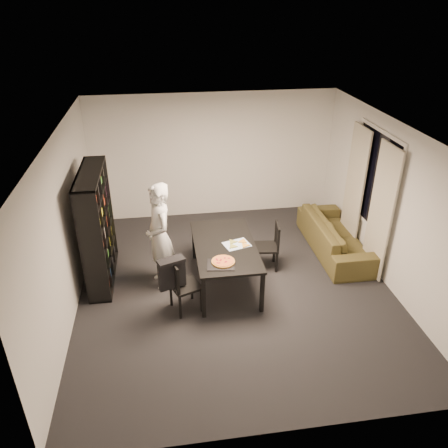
{
  "coord_description": "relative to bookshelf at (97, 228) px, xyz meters",
  "views": [
    {
      "loc": [
        -1.04,
        -5.8,
        4.31
      ],
      "look_at": [
        -0.15,
        0.23,
        1.05
      ],
      "focal_mm": 35.0,
      "sensor_mm": 36.0,
      "label": 1
    }
  ],
  "objects": [
    {
      "name": "room",
      "position": [
        2.16,
        -0.6,
        0.35
      ],
      "size": [
        5.01,
        5.51,
        2.61
      ],
      "color": "black",
      "rests_on": "ground"
    },
    {
      "name": "baking_tray",
      "position": [
        1.86,
        -1.04,
        -0.21
      ],
      "size": [
        0.44,
        0.37,
        0.01
      ],
      "primitive_type": "cube",
      "rotation": [
        0.0,
        0.0,
        -0.13
      ],
      "color": "black",
      "rests_on": "dining_table"
    },
    {
      "name": "window_frame",
      "position": [
        4.64,
        -0.0,
        0.55
      ],
      "size": [
        0.03,
        1.52,
        1.72
      ],
      "primitive_type": "cube",
      "color": "white",
      "rests_on": "room"
    },
    {
      "name": "pizza_slices",
      "position": [
        2.22,
        -0.49,
        -0.21
      ],
      "size": [
        0.41,
        0.36,
        0.01
      ],
      "primitive_type": null,
      "rotation": [
        0.0,
        0.0,
        -0.14
      ],
      "color": "#BE793B",
      "rests_on": "dining_table"
    },
    {
      "name": "draped_jacket",
      "position": [
        1.13,
        -1.12,
        -0.22
      ],
      "size": [
        0.42,
        0.3,
        0.49
      ],
      "rotation": [
        0.0,
        0.0,
        1.93
      ],
      "color": "black",
      "rests_on": "chair_left"
    },
    {
      "name": "chair_right",
      "position": [
        2.87,
        -0.12,
        -0.47
      ],
      "size": [
        0.44,
        0.44,
        0.85
      ],
      "rotation": [
        0.0,
        0.0,
        -1.69
      ],
      "color": "black",
      "rests_on": "room"
    },
    {
      "name": "pepperoni_pizza",
      "position": [
        1.9,
        -0.99,
        -0.19
      ],
      "size": [
        0.35,
        0.35,
        0.03
      ],
      "rotation": [
        0.0,
        0.0,
        0.06
      ],
      "color": "#AA7331",
      "rests_on": "dining_table"
    },
    {
      "name": "window_pane",
      "position": [
        4.64,
        -0.0,
        0.55
      ],
      "size": [
        0.02,
        1.4,
        1.6
      ],
      "primitive_type": "cube",
      "color": "black",
      "rests_on": "room"
    },
    {
      "name": "person",
      "position": [
        0.98,
        -0.33,
        -0.06
      ],
      "size": [
        0.59,
        0.74,
        1.78
      ],
      "primitive_type": "imported",
      "rotation": [
        0.0,
        0.0,
        -1.28
      ],
      "color": "silver",
      "rests_on": "room"
    },
    {
      "name": "kitchen_towel",
      "position": [
        2.2,
        -0.5,
        -0.22
      ],
      "size": [
        0.47,
        0.4,
        0.01
      ],
      "primitive_type": "cube",
      "rotation": [
        0.0,
        0.0,
        0.28
      ],
      "color": "silver",
      "rests_on": "dining_table"
    },
    {
      "name": "bookshelf",
      "position": [
        0.0,
        0.0,
        0.0
      ],
      "size": [
        0.35,
        1.5,
        1.9
      ],
      "primitive_type": "cube",
      "color": "black",
      "rests_on": "room"
    },
    {
      "name": "chair_left",
      "position": [
        1.25,
        -1.08,
        -0.45
      ],
      "size": [
        0.52,
        0.52,
        0.88
      ],
      "rotation": [
        0.0,
        0.0,
        1.93
      ],
      "color": "black",
      "rests_on": "room"
    },
    {
      "name": "curtain_right",
      "position": [
        4.56,
        0.52,
        0.2
      ],
      "size": [
        0.03,
        0.7,
        2.25
      ],
      "primitive_type": "cube",
      "color": "#BCB7A1",
      "rests_on": "room"
    },
    {
      "name": "dining_table",
      "position": [
        2.01,
        -0.47,
        -0.29
      ],
      "size": [
        0.97,
        1.75,
        0.73
      ],
      "color": "black",
      "rests_on": "room"
    },
    {
      "name": "sofa",
      "position": [
        4.2,
        0.25,
        -0.64
      ],
      "size": [
        0.83,
        2.12,
        0.62
      ],
      "primitive_type": "imported",
      "rotation": [
        0.0,
        0.0,
        1.57
      ],
      "color": "#473D1C",
      "rests_on": "room"
    },
    {
      "name": "curtain_left",
      "position": [
        4.56,
        -0.52,
        0.2
      ],
      "size": [
        0.03,
        0.7,
        2.25
      ],
      "primitive_type": "cube",
      "color": "#BCB7A1",
      "rests_on": "room"
    }
  ]
}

